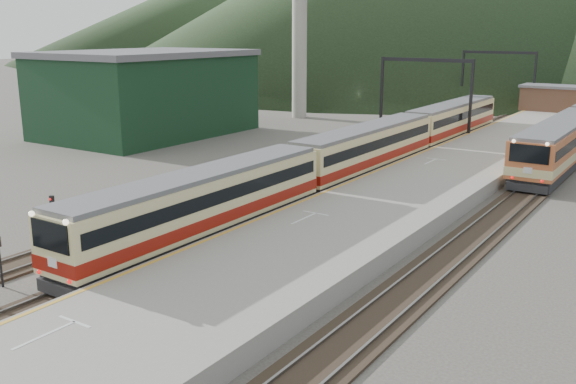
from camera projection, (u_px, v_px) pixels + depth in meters
The scene contains 11 objects.
track_main at pixel (384, 168), 50.71m from camera, with size 2.60×200.00×0.23m.
track_far at pixel (329, 161), 53.39m from camera, with size 2.60×200.00×0.23m.
track_second at pixel (535, 187), 44.57m from camera, with size 2.60×200.00×0.23m.
platform at pixel (443, 176), 46.00m from camera, with size 8.00×100.00×1.00m, color gray.
gantry_near at pixel (425, 83), 63.00m from camera, with size 9.55×0.25×8.00m.
gantry_far at pixel (498, 70), 83.21m from camera, with size 9.55×0.25×8.00m.
warehouse at pixel (147, 93), 66.25m from camera, with size 14.50×20.50×8.60m.
station_shed at pixel (561, 98), 77.82m from camera, with size 9.40×4.40×3.10m.
main_train at pixel (367, 152), 47.73m from camera, with size 2.69×55.19×3.28m.
short_signal_b at pixel (265, 171), 43.22m from camera, with size 0.27×0.24×2.27m.
short_signal_c at pixel (53, 211), 33.69m from camera, with size 0.25×0.20×2.27m.
Camera 1 is at (21.03, -5.58, 10.73)m, focal length 40.00 mm.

